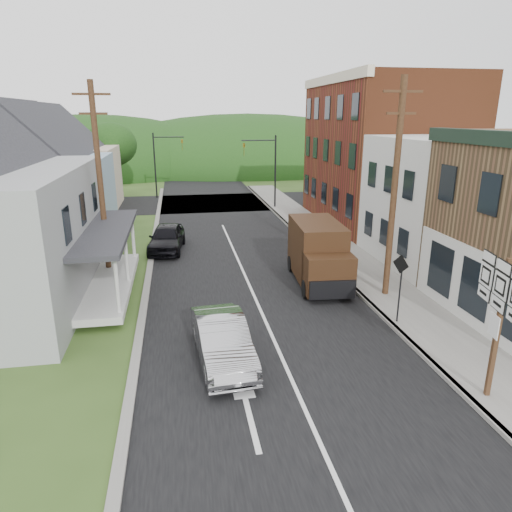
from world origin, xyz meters
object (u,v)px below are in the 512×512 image
delivery_van (319,254)px  warning_sign (400,279)px  dark_sedan (167,238)px  silver_sedan (222,341)px  route_sign_cluster (499,309)px

delivery_van → warning_sign: bearing=-67.9°
delivery_van → dark_sedan: bearing=140.5°
silver_sedan → route_sign_cluster: 7.91m
warning_sign → dark_sedan: bearing=104.6°
dark_sedan → route_sign_cluster: bearing=-54.3°
silver_sedan → dark_sedan: bearing=94.1°
dark_sedan → warning_sign: warning_sign is taller
silver_sedan → delivery_van: bearing=46.9°
dark_sedan → warning_sign: bearing=-46.0°
dark_sedan → delivery_van: 9.66m
silver_sedan → dark_sedan: dark_sedan is taller
dark_sedan → delivery_van: delivery_van is taller
silver_sedan → route_sign_cluster: route_sign_cluster is taller
silver_sedan → route_sign_cluster: bearing=-29.6°
silver_sedan → warning_sign: warning_sign is taller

